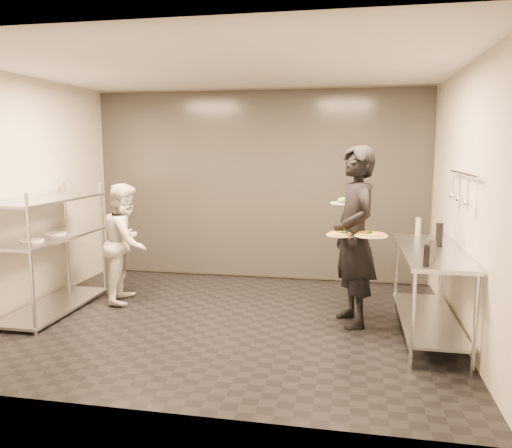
% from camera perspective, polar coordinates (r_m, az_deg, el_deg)
% --- Properties ---
extents(room_shell, '(5.00, 4.00, 2.80)m').
position_cam_1_polar(room_shell, '(6.61, -1.01, 3.93)').
color(room_shell, black).
rests_on(room_shell, ground).
extents(pass_rack, '(0.60, 1.60, 1.50)m').
position_cam_1_polar(pass_rack, '(6.43, -22.41, -2.55)').
color(pass_rack, silver).
rests_on(pass_rack, ground).
extents(prep_counter, '(0.60, 1.80, 0.92)m').
position_cam_1_polar(prep_counter, '(5.50, 19.26, -5.76)').
color(prep_counter, silver).
rests_on(prep_counter, ground).
extents(utensil_rail, '(0.07, 1.20, 0.31)m').
position_cam_1_polar(utensil_rail, '(5.39, 22.36, 3.74)').
color(utensil_rail, silver).
rests_on(utensil_rail, room_shell).
extents(waiter, '(0.69, 0.84, 1.98)m').
position_cam_1_polar(waiter, '(5.56, 11.17, -1.44)').
color(waiter, black).
rests_on(waiter, ground).
extents(chef, '(0.69, 0.82, 1.51)m').
position_cam_1_polar(chef, '(6.56, -14.63, -2.07)').
color(chef, silver).
rests_on(chef, ground).
extents(pizza_plate_near, '(0.29, 0.29, 0.05)m').
position_cam_1_polar(pizza_plate_near, '(5.39, 9.61, -1.16)').
color(pizza_plate_near, white).
rests_on(pizza_plate_near, waiter).
extents(pizza_plate_far, '(0.34, 0.34, 0.05)m').
position_cam_1_polar(pizza_plate_far, '(5.30, 13.01, -1.19)').
color(pizza_plate_far, white).
rests_on(pizza_plate_far, waiter).
extents(salad_plate, '(0.31, 0.31, 0.07)m').
position_cam_1_polar(salad_plate, '(5.83, 10.01, 2.52)').
color(salad_plate, white).
rests_on(salad_plate, waiter).
extents(pos_monitor, '(0.14, 0.27, 0.19)m').
position_cam_1_polar(pos_monitor, '(4.74, 19.23, -3.19)').
color(pos_monitor, black).
rests_on(pos_monitor, prep_counter).
extents(bottle_green, '(0.06, 0.06, 0.22)m').
position_cam_1_polar(bottle_green, '(6.19, 18.04, -0.29)').
color(bottle_green, gray).
rests_on(bottle_green, prep_counter).
extents(bottle_clear, '(0.05, 0.05, 0.18)m').
position_cam_1_polar(bottle_clear, '(5.76, 20.49, -1.25)').
color(bottle_clear, gray).
rests_on(bottle_clear, prep_counter).
extents(bottle_dark, '(0.07, 0.07, 0.25)m').
position_cam_1_polar(bottle_dark, '(5.59, 20.22, -1.16)').
color(bottle_dark, black).
rests_on(bottle_dark, prep_counter).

